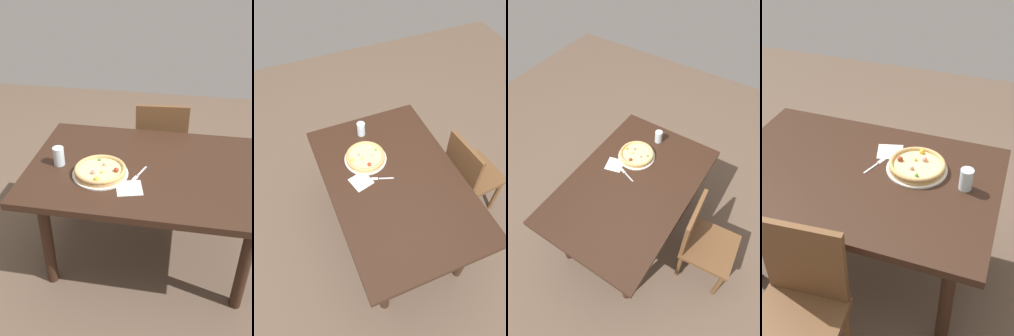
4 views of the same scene
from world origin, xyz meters
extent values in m
plane|color=brown|center=(0.00, 0.00, 0.00)|extent=(6.00, 6.00, 0.00)
cube|color=#331E14|center=(0.00, 0.00, 0.70)|extent=(1.46, 0.95, 0.04)
cylinder|color=#331E14|center=(-0.57, -0.32, 0.34)|extent=(0.07, 0.07, 0.68)
cylinder|color=#331E14|center=(0.57, -0.32, 0.34)|extent=(0.07, 0.07, 0.68)
cylinder|color=#331E14|center=(-0.57, 0.32, 0.34)|extent=(0.07, 0.07, 0.68)
cylinder|color=#331E14|center=(0.57, 0.32, 0.34)|extent=(0.07, 0.07, 0.68)
cylinder|color=brown|center=(0.18, -0.91, 0.20)|extent=(0.04, 0.04, 0.41)
cylinder|color=brown|center=(-0.16, -0.94, 0.20)|extent=(0.04, 0.04, 0.41)
cylinder|color=brown|center=(0.16, -0.57, 0.20)|extent=(0.04, 0.04, 0.41)
cylinder|color=brown|center=(-0.18, -0.60, 0.20)|extent=(0.04, 0.04, 0.41)
cube|color=brown|center=(0.00, -0.76, 0.43)|extent=(0.43, 0.43, 0.04)
cube|color=brown|center=(-0.02, -0.57, 0.66)|extent=(0.38, 0.06, 0.42)
cylinder|color=silver|center=(0.28, 0.12, 0.73)|extent=(0.32, 0.32, 0.01)
cylinder|color=tan|center=(0.28, 0.12, 0.74)|extent=(0.30, 0.30, 0.02)
cylinder|color=beige|center=(0.28, 0.12, 0.75)|extent=(0.26, 0.26, 0.01)
torus|color=tan|center=(0.28, 0.12, 0.76)|extent=(0.30, 0.30, 0.02)
sphere|color=#4C9E38|center=(0.30, 0.03, 0.76)|extent=(0.02, 0.02, 0.02)
sphere|color=#E58C7F|center=(0.26, 0.08, 0.76)|extent=(0.02, 0.02, 0.02)
sphere|color=gold|center=(0.27, 0.23, 0.76)|extent=(0.03, 0.03, 0.03)
sphere|color=maroon|center=(0.18, 0.13, 0.77)|extent=(0.03, 0.03, 0.03)
sphere|color=gold|center=(0.26, 0.16, 0.76)|extent=(0.02, 0.02, 0.02)
sphere|color=#E58C7F|center=(0.31, 0.17, 0.76)|extent=(0.03, 0.03, 0.03)
cube|color=silver|center=(0.05, 0.05, 0.72)|extent=(0.05, 0.11, 0.00)
cube|color=silver|center=(0.08, 0.13, 0.72)|extent=(0.04, 0.05, 0.00)
cylinder|color=silver|center=(0.55, 0.06, 0.78)|extent=(0.07, 0.07, 0.11)
cube|color=white|center=(0.09, 0.23, 0.72)|extent=(0.17, 0.17, 0.00)
camera|label=1|loc=(-0.17, 1.82, 1.91)|focal=39.19mm
camera|label=2|loc=(-1.18, 0.61, 2.52)|focal=32.94mm
camera|label=3|loc=(-1.13, -0.76, 2.58)|focal=30.23mm
camera|label=4|loc=(0.69, -1.50, 2.01)|focal=42.86mm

